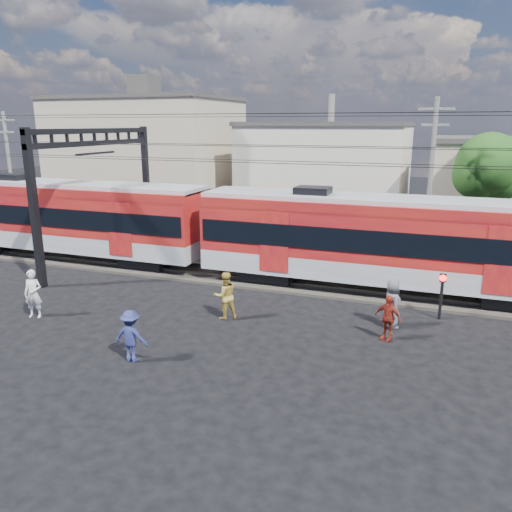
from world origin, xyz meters
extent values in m
plane|color=black|center=(0.00, 0.00, 0.00)|extent=(120.00, 120.00, 0.00)
cube|color=#2D2823|center=(0.00, 8.00, 0.06)|extent=(70.00, 3.40, 0.12)
cube|color=#59544C|center=(0.00, 7.25, 0.18)|extent=(70.00, 0.12, 0.12)
cube|color=#59544C|center=(0.00, 8.75, 0.18)|extent=(70.00, 0.12, 0.12)
cube|color=black|center=(-7.19, 8.00, 0.35)|extent=(2.40, 2.20, 0.70)
cube|color=gray|center=(-12.31, 8.00, 1.15)|extent=(16.00, 3.00, 0.90)
cube|color=maroon|center=(-12.31, 8.00, 2.80)|extent=(16.00, 3.00, 2.40)
cube|color=black|center=(-12.31, 8.00, 2.55)|extent=(15.68, 3.08, 0.95)
cube|color=gray|center=(-12.31, 8.00, 4.05)|extent=(16.00, 2.60, 0.25)
cube|color=black|center=(-0.63, 8.00, 0.35)|extent=(2.40, 2.20, 0.70)
cube|color=black|center=(9.61, 8.00, 0.35)|extent=(2.40, 2.20, 0.70)
cube|color=gray|center=(4.49, 8.00, 1.15)|extent=(16.00, 3.00, 0.90)
cube|color=maroon|center=(4.49, 8.00, 2.80)|extent=(16.00, 3.00, 2.40)
cube|color=black|center=(4.49, 8.00, 2.55)|extent=(15.68, 3.08, 0.95)
cube|color=gray|center=(4.49, 8.00, 4.05)|extent=(16.00, 2.60, 0.25)
cube|color=black|center=(-10.00, 3.50, 3.50)|extent=(0.30, 0.30, 7.00)
cube|color=black|center=(-10.00, 12.50, 3.50)|extent=(0.30, 0.30, 7.00)
cube|color=black|center=(-10.00, 8.00, 6.80)|extent=(0.25, 9.30, 0.25)
cube|color=black|center=(-10.00, 8.00, 6.20)|extent=(0.25, 9.30, 0.25)
cylinder|color=black|center=(0.00, 7.30, 5.50)|extent=(70.00, 0.03, 0.03)
cylinder|color=black|center=(0.00, 8.70, 5.50)|extent=(70.00, 0.03, 0.03)
cylinder|color=black|center=(0.00, 7.30, 6.20)|extent=(70.00, 0.03, 0.03)
cylinder|color=black|center=(0.00, 8.70, 6.20)|extent=(70.00, 0.03, 0.03)
cylinder|color=black|center=(0.00, 4.50, 7.50)|extent=(70.00, 0.03, 0.03)
cylinder|color=black|center=(0.00, 11.50, 7.50)|extent=(70.00, 0.03, 0.03)
cube|color=tan|center=(-17.00, 24.00, 4.50)|extent=(14.00, 10.00, 9.00)
cube|color=#3F3D3A|center=(-17.00, 24.00, 9.15)|extent=(14.28, 10.20, 0.30)
cube|color=beige|center=(-2.00, 27.00, 3.50)|extent=(12.00, 12.00, 7.00)
cube|color=#3F3D3A|center=(-2.00, 27.00, 7.15)|extent=(12.24, 12.24, 0.30)
cylinder|color=slate|center=(6.00, 15.00, 4.25)|extent=(0.24, 0.24, 8.50)
cube|color=slate|center=(6.00, 15.00, 7.90)|extent=(1.80, 0.12, 0.12)
cube|color=slate|center=(6.00, 15.00, 7.10)|extent=(1.40, 0.12, 0.12)
cylinder|color=slate|center=(-22.00, 14.00, 4.00)|extent=(0.24, 0.24, 8.00)
cube|color=slate|center=(-22.00, 14.00, 7.40)|extent=(1.80, 0.12, 0.12)
cube|color=slate|center=(-22.00, 14.00, 6.60)|extent=(1.40, 0.12, 0.12)
cylinder|color=#382619|center=(9.00, 18.00, 1.96)|extent=(0.36, 0.36, 3.92)
sphere|color=#174814|center=(9.00, 18.00, 4.90)|extent=(3.64, 3.64, 3.64)
sphere|color=#174814|center=(9.60, 18.30, 4.20)|extent=(2.80, 2.80, 2.80)
imported|color=silver|center=(-7.59, 0.51, 0.93)|extent=(0.77, 0.61, 1.85)
imported|color=gold|center=(-0.71, 2.87, 0.91)|extent=(1.12, 1.09, 1.82)
imported|color=navy|center=(-2.02, -1.37, 0.83)|extent=(1.10, 0.66, 1.66)
imported|color=maroon|center=(5.22, 2.95, 0.80)|extent=(1.02, 0.72, 1.60)
imported|color=#4F5055|center=(5.24, 4.14, 0.90)|extent=(0.91, 1.04, 1.80)
cylinder|color=black|center=(6.90, 5.57, 0.83)|extent=(0.11, 0.11, 1.67)
sphere|color=#FF140C|center=(6.90, 5.57, 1.62)|extent=(0.26, 0.26, 0.26)
cube|color=black|center=(6.90, 5.57, 1.62)|extent=(0.23, 0.06, 0.32)
camera|label=1|loc=(6.45, -13.34, 7.12)|focal=35.00mm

